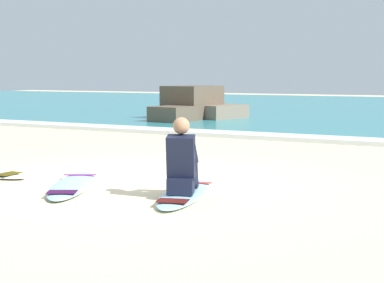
{
  "coord_description": "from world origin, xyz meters",
  "views": [
    {
      "loc": [
        4.56,
        -6.78,
        1.53
      ],
      "look_at": [
        0.54,
        0.77,
        0.55
      ],
      "focal_mm": 53.82,
      "sensor_mm": 36.0,
      "label": 1
    }
  ],
  "objects": [
    {
      "name": "surfboard_spare_near",
      "position": [
        -0.57,
        -0.67,
        0.04
      ],
      "size": [
        1.48,
        2.1,
        0.08
      ],
      "color": "#9ED1E5",
      "rests_on": "ground"
    },
    {
      "name": "sea",
      "position": [
        0.0,
        20.12,
        0.05
      ],
      "size": [
        80.0,
        28.0,
        0.1
      ],
      "primitive_type": "cube",
      "color": "teal",
      "rests_on": "ground"
    },
    {
      "name": "surfboard_main",
      "position": [
        1.08,
        -0.43,
        0.04
      ],
      "size": [
        1.05,
        2.07,
        0.08
      ],
      "color": "#9ED1E5",
      "rests_on": "ground"
    },
    {
      "name": "surfer_seated",
      "position": [
        1.1,
        -0.55,
        0.44
      ],
      "size": [
        0.56,
        0.77,
        0.95
      ],
      "color": "black",
      "rests_on": "surfboard_main"
    },
    {
      "name": "rock_outcrop_distant",
      "position": [
        -4.41,
        10.37,
        0.45
      ],
      "size": [
        2.46,
        3.72,
        1.19
      ],
      "color": "brown",
      "rests_on": "ground"
    },
    {
      "name": "breaking_foam",
      "position": [
        0.0,
        6.42,
        0.06
      ],
      "size": [
        80.0,
        0.9,
        0.11
      ],
      "primitive_type": "cube",
      "color": "white",
      "rests_on": "ground"
    },
    {
      "name": "ground_plane",
      "position": [
        0.0,
        0.0,
        0.0
      ],
      "size": [
        80.0,
        80.0,
        0.0
      ],
      "primitive_type": "plane",
      "color": "beige"
    }
  ]
}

